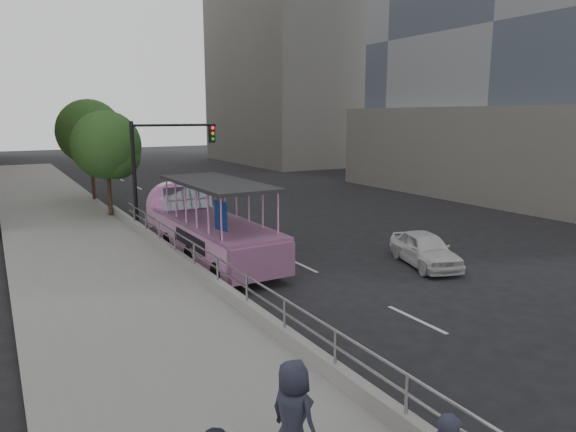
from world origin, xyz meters
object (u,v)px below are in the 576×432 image
traffic_signal (159,157)px  street_tree_far (92,134)px  duck_boat (205,228)px  street_tree_near (109,148)px  pedestrian_far (293,416)px  parking_sign (221,235)px  car (425,249)px

traffic_signal → street_tree_far: size_ratio=0.81×
duck_boat → street_tree_near: (-1.69, 9.04, 2.67)m
pedestrian_far → duck_boat: bearing=-32.4°
duck_boat → parking_sign: (-0.95, -3.89, 0.62)m
traffic_signal → car: bearing=-58.6°
car → street_tree_far: size_ratio=0.57×
duck_boat → street_tree_near: size_ratio=1.64×
duck_boat → parking_sign: duck_boat is taller
parking_sign → street_tree_far: bearing=91.6°
duck_boat → street_tree_near: bearing=100.6°
parking_sign → street_tree_far: 19.10m
pedestrian_far → traffic_signal: bearing=-27.4°
duck_boat → pedestrian_far: bearing=-105.6°
duck_boat → car: (6.52, -5.23, -0.53)m
parking_sign → car: bearing=-10.2°
car → pedestrian_far: 12.56m
car → street_tree_far: bearing=129.4°
duck_boat → pedestrian_far: duck_boat is taller
traffic_signal → street_tree_far: bearing=98.4°
car → traffic_signal: size_ratio=0.71×
street_tree_near → street_tree_far: (0.20, 6.00, 0.49)m
duck_boat → car: duck_boat is taller
duck_boat → street_tree_near: 9.57m
car → street_tree_near: street_tree_near is taller
car → traffic_signal: traffic_signal is taller
parking_sign → street_tree_far: street_tree_far is taller
street_tree_near → street_tree_far: 6.02m
car → street_tree_near: size_ratio=0.64×
pedestrian_far → street_tree_far: bearing=-21.0°
street_tree_near → car: bearing=-60.1°
pedestrian_far → street_tree_near: street_tree_near is taller
parking_sign → street_tree_near: 13.11m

